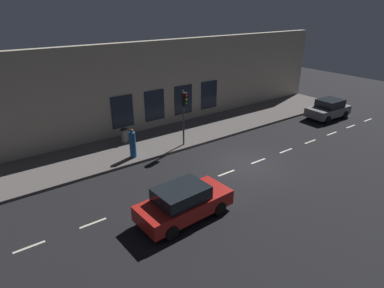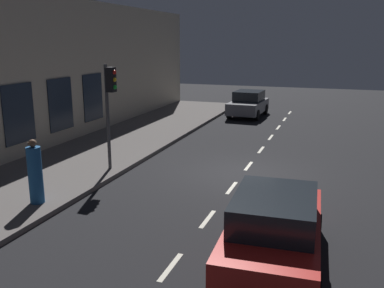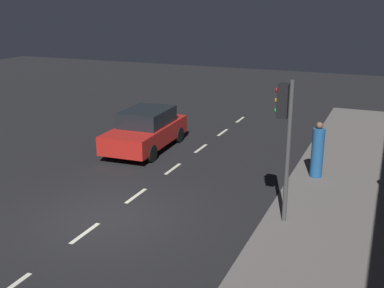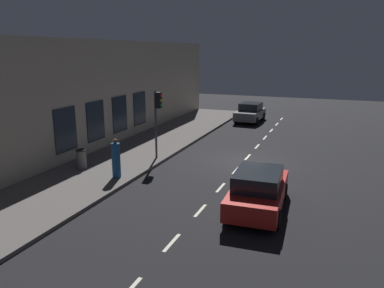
{
  "view_description": "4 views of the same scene",
  "coord_description": "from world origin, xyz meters",
  "px_view_note": "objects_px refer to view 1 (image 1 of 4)",
  "views": [
    {
      "loc": [
        -12.05,
        12.8,
        8.86
      ],
      "look_at": [
        2.18,
        2.43,
        1.25
      ],
      "focal_mm": 30.48,
      "sensor_mm": 36.0,
      "label": 1
    },
    {
      "loc": [
        -3.07,
        14.18,
        4.59
      ],
      "look_at": [
        1.61,
        0.86,
        1.15
      ],
      "focal_mm": 39.64,
      "sensor_mm": 36.0,
      "label": 2
    },
    {
      "loc": [
        6.73,
        -9.81,
        5.64
      ],
      "look_at": [
        1.73,
        1.86,
        1.78
      ],
      "focal_mm": 44.0,
      "sensor_mm": 36.0,
      "label": 3
    },
    {
      "loc": [
        -4.46,
        19.05,
        5.87
      ],
      "look_at": [
        1.85,
        2.92,
        1.51
      ],
      "focal_mm": 34.95,
      "sensor_mm": 36.0,
      "label": 4
    }
  ],
  "objects_px": {
    "parked_car_1": "(328,109)",
    "trash_bin": "(125,136)",
    "traffic_light": "(184,107)",
    "pedestrian_0": "(133,144)",
    "parked_car_0": "(184,202)"
  },
  "relations": [
    {
      "from": "traffic_light",
      "to": "parked_car_0",
      "type": "distance_m",
      "value": 8.08
    },
    {
      "from": "traffic_light",
      "to": "pedestrian_0",
      "type": "relative_size",
      "value": 2.01
    },
    {
      "from": "pedestrian_0",
      "to": "parked_car_1",
      "type": "bearing_deg",
      "value": -47.84
    },
    {
      "from": "parked_car_1",
      "to": "pedestrian_0",
      "type": "relative_size",
      "value": 2.12
    },
    {
      "from": "pedestrian_0",
      "to": "traffic_light",
      "type": "bearing_deg",
      "value": -45.33
    },
    {
      "from": "traffic_light",
      "to": "trash_bin",
      "type": "height_order",
      "value": "traffic_light"
    },
    {
      "from": "parked_car_1",
      "to": "trash_bin",
      "type": "relative_size",
      "value": 4.1
    },
    {
      "from": "parked_car_1",
      "to": "pedestrian_0",
      "type": "distance_m",
      "value": 16.93
    },
    {
      "from": "parked_car_1",
      "to": "traffic_light",
      "type": "bearing_deg",
      "value": 83.27
    },
    {
      "from": "traffic_light",
      "to": "parked_car_1",
      "type": "xyz_separation_m",
      "value": [
        -2.09,
        -13.15,
        -2.02
      ]
    },
    {
      "from": "traffic_light",
      "to": "pedestrian_0",
      "type": "distance_m",
      "value": 4.05
    },
    {
      "from": "parked_car_0",
      "to": "trash_bin",
      "type": "distance_m",
      "value": 9.27
    },
    {
      "from": "parked_car_1",
      "to": "pedestrian_0",
      "type": "xyz_separation_m",
      "value": [
        2.46,
        16.75,
        0.21
      ]
    },
    {
      "from": "parked_car_1",
      "to": "trash_bin",
      "type": "xyz_separation_m",
      "value": [
        4.85,
        16.18,
        -0.16
      ]
    },
    {
      "from": "pedestrian_0",
      "to": "trash_bin",
      "type": "height_order",
      "value": "pedestrian_0"
    }
  ]
}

